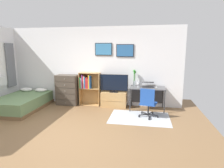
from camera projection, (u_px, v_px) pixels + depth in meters
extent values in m
plane|color=brown|center=(66.00, 131.00, 4.53)|extent=(7.20, 7.20, 0.00)
cube|color=white|center=(93.00, 66.00, 6.64)|extent=(6.12, 0.06, 2.70)
cube|color=black|center=(104.00, 49.00, 6.42)|extent=(0.59, 0.02, 0.42)
cube|color=teal|center=(103.00, 49.00, 6.41)|extent=(0.55, 0.01, 0.38)
cube|color=black|center=(125.00, 51.00, 6.30)|extent=(0.59, 0.02, 0.42)
cube|color=#285B93|center=(125.00, 51.00, 6.29)|extent=(0.55, 0.01, 0.38)
cube|color=slate|center=(11.00, 65.00, 6.74)|extent=(0.05, 0.40, 1.54)
cube|color=#B2B7BC|center=(140.00, 118.00, 5.42)|extent=(1.70, 1.20, 0.01)
cube|color=brown|center=(22.00, 107.00, 6.21)|extent=(1.35, 2.05, 0.10)
cube|color=#6B8C5B|center=(22.00, 101.00, 6.17)|extent=(1.31, 2.00, 0.33)
ellipsoid|color=white|center=(27.00, 89.00, 6.90)|extent=(0.45, 0.30, 0.14)
ellipsoid|color=white|center=(41.00, 90.00, 6.82)|extent=(0.45, 0.30, 0.14)
cube|color=#4C4238|center=(68.00, 90.00, 6.68)|extent=(0.77, 0.42, 1.06)
cube|color=#493F35|center=(66.00, 103.00, 6.55)|extent=(0.73, 0.01, 0.19)
sphere|color=#A59E8C|center=(65.00, 103.00, 6.53)|extent=(0.03, 0.03, 0.03)
cube|color=#493F35|center=(65.00, 97.00, 6.51)|extent=(0.73, 0.01, 0.19)
sphere|color=#A59E8C|center=(65.00, 97.00, 6.50)|extent=(0.03, 0.03, 0.03)
cube|color=#493F35|center=(65.00, 91.00, 6.48)|extent=(0.73, 0.01, 0.19)
sphere|color=#A59E8C|center=(65.00, 91.00, 6.46)|extent=(0.03, 0.03, 0.03)
cube|color=#493F35|center=(65.00, 85.00, 6.44)|extent=(0.73, 0.01, 0.19)
sphere|color=#A59E8C|center=(65.00, 85.00, 6.42)|extent=(0.03, 0.03, 0.03)
cube|color=#493F35|center=(65.00, 79.00, 6.40)|extent=(0.73, 0.01, 0.19)
sphere|color=#A59E8C|center=(64.00, 79.00, 6.38)|extent=(0.03, 0.03, 0.03)
cube|color=tan|center=(80.00, 89.00, 6.65)|extent=(0.02, 0.30, 1.15)
cube|color=tan|center=(100.00, 89.00, 6.53)|extent=(0.02, 0.30, 1.15)
cube|color=tan|center=(90.00, 104.00, 6.69)|extent=(0.72, 0.30, 0.02)
cube|color=tan|center=(90.00, 88.00, 6.59)|extent=(0.69, 0.30, 0.02)
cube|color=tan|center=(90.00, 73.00, 6.49)|extent=(0.69, 0.30, 0.02)
cube|color=tan|center=(91.00, 88.00, 6.73)|extent=(0.72, 0.01, 1.15)
cube|color=#2D8C4C|center=(81.00, 83.00, 6.58)|extent=(0.04, 0.21, 0.38)
cube|color=white|center=(82.00, 83.00, 6.57)|extent=(0.02, 0.22, 0.35)
cube|color=#8C388C|center=(83.00, 81.00, 6.55)|extent=(0.02, 0.21, 0.47)
cube|color=red|center=(84.00, 82.00, 6.56)|extent=(0.03, 0.23, 0.42)
cube|color=white|center=(84.00, 82.00, 6.53)|extent=(0.02, 0.17, 0.42)
cube|color=#1E519E|center=(85.00, 83.00, 6.54)|extent=(0.03, 0.20, 0.38)
cube|color=red|center=(87.00, 83.00, 6.55)|extent=(0.03, 0.23, 0.36)
cube|color=red|center=(88.00, 83.00, 6.54)|extent=(0.02, 0.23, 0.39)
cube|color=red|center=(88.00, 83.00, 6.52)|extent=(0.04, 0.18, 0.35)
cube|color=gold|center=(89.00, 82.00, 6.51)|extent=(0.03, 0.21, 0.47)
cube|color=#1E519E|center=(90.00, 82.00, 6.50)|extent=(0.03, 0.19, 0.44)
cube|color=tan|center=(114.00, 99.00, 6.45)|extent=(0.86, 0.40, 0.51)
cube|color=tan|center=(113.00, 101.00, 6.25)|extent=(0.86, 0.01, 0.02)
cube|color=black|center=(114.00, 92.00, 6.38)|extent=(0.28, 0.16, 0.02)
cube|color=black|center=(114.00, 91.00, 6.38)|extent=(0.06, 0.04, 0.05)
cube|color=black|center=(114.00, 83.00, 6.32)|extent=(0.95, 0.02, 0.55)
cube|color=black|center=(114.00, 83.00, 6.31)|extent=(0.92, 0.01, 0.52)
cube|color=#4C4C4F|center=(147.00, 88.00, 6.05)|extent=(1.11, 0.64, 0.03)
cube|color=#2D2D30|center=(130.00, 100.00, 5.93)|extent=(0.03, 0.03, 0.71)
cube|color=#2D2D30|center=(165.00, 102.00, 5.74)|extent=(0.03, 0.03, 0.71)
cube|color=#2D2D30|center=(132.00, 96.00, 6.49)|extent=(0.03, 0.03, 0.71)
cube|color=#2D2D30|center=(163.00, 97.00, 6.30)|extent=(0.03, 0.03, 0.71)
cube|color=#2D2D30|center=(147.00, 96.00, 6.41)|extent=(1.05, 0.02, 0.50)
cylinder|color=#232326|center=(158.00, 117.00, 5.41)|extent=(0.05, 0.05, 0.05)
cube|color=#232326|center=(153.00, 115.00, 5.45)|extent=(0.28, 0.09, 0.02)
cylinder|color=#232326|center=(153.00, 113.00, 5.72)|extent=(0.05, 0.05, 0.05)
cube|color=#232326|center=(150.00, 113.00, 5.61)|extent=(0.17, 0.26, 0.02)
cylinder|color=#232326|center=(142.00, 113.00, 5.75)|extent=(0.05, 0.05, 0.05)
cube|color=#232326|center=(145.00, 113.00, 5.62)|extent=(0.21, 0.23, 0.02)
cylinder|color=#232326|center=(139.00, 116.00, 5.45)|extent=(0.05, 0.05, 0.05)
cube|color=#232326|center=(144.00, 115.00, 5.47)|extent=(0.27, 0.14, 0.02)
cylinder|color=#232326|center=(149.00, 119.00, 5.24)|extent=(0.05, 0.05, 0.05)
cube|color=#232326|center=(149.00, 116.00, 5.37)|extent=(0.06, 0.28, 0.02)
cylinder|color=#232326|center=(148.00, 109.00, 5.48)|extent=(0.04, 0.04, 0.30)
cube|color=#1E479E|center=(148.00, 103.00, 5.45)|extent=(0.52, 0.52, 0.03)
cube|color=#1E479E|center=(147.00, 97.00, 5.22)|extent=(0.39, 0.12, 0.45)
cube|color=black|center=(148.00, 87.00, 6.07)|extent=(0.39, 0.27, 0.01)
cube|color=black|center=(148.00, 87.00, 6.07)|extent=(0.36, 0.25, 0.00)
cube|color=black|center=(148.00, 82.00, 6.21)|extent=(0.39, 0.26, 0.07)
cube|color=navy|center=(148.00, 82.00, 6.20)|extent=(0.37, 0.23, 0.06)
ellipsoid|color=silver|center=(157.00, 87.00, 5.96)|extent=(0.06, 0.10, 0.03)
cylinder|color=silver|center=(134.00, 83.00, 6.34)|extent=(0.09, 0.09, 0.16)
cylinder|color=#3D8438|center=(135.00, 78.00, 6.31)|extent=(0.01, 0.01, 0.40)
sphere|color=#308B2C|center=(135.00, 72.00, 6.28)|extent=(0.07, 0.07, 0.07)
cylinder|color=#3D8438|center=(134.00, 78.00, 6.33)|extent=(0.01, 0.01, 0.37)
sphere|color=#308B2C|center=(134.00, 73.00, 6.30)|extent=(0.07, 0.07, 0.07)
cylinder|color=#3D8438|center=(134.00, 77.00, 6.32)|extent=(0.01, 0.01, 0.44)
sphere|color=#308B2C|center=(134.00, 71.00, 6.28)|extent=(0.07, 0.07, 0.07)
cylinder|color=#3D8438|center=(134.00, 77.00, 6.31)|extent=(0.01, 0.01, 0.44)
sphere|color=#308B2C|center=(134.00, 71.00, 6.27)|extent=(0.07, 0.07, 0.07)
cylinder|color=#3D8438|center=(134.00, 77.00, 6.29)|extent=(0.01, 0.01, 0.45)
sphere|color=#308B2C|center=(134.00, 71.00, 6.25)|extent=(0.07, 0.07, 0.07)
cylinder|color=silver|center=(138.00, 87.00, 6.05)|extent=(0.06, 0.06, 0.01)
cylinder|color=silver|center=(138.00, 85.00, 6.04)|extent=(0.01, 0.01, 0.10)
cone|color=silver|center=(138.00, 83.00, 6.02)|extent=(0.07, 0.07, 0.07)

